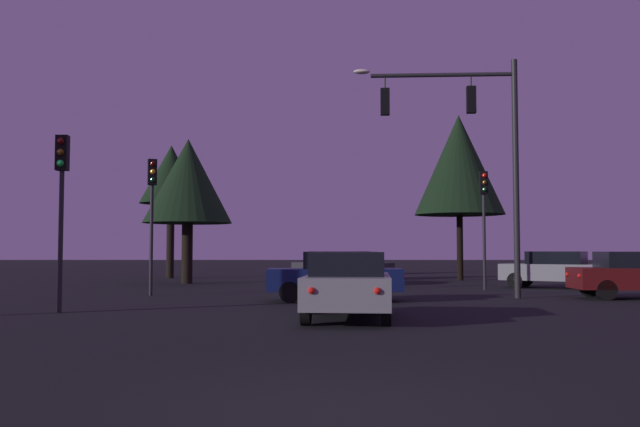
# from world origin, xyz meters

# --- Properties ---
(ground_plane) EXTENTS (168.00, 168.00, 0.00)m
(ground_plane) POSITION_xyz_m (0.00, 24.50, 0.00)
(ground_plane) COLOR black
(ground_plane) RESTS_ON ground
(traffic_signal_mast_arm) EXTENTS (5.44, 0.55, 7.90)m
(traffic_signal_mast_arm) POSITION_xyz_m (4.93, 15.83, 5.36)
(traffic_signal_mast_arm) COLOR #232326
(traffic_signal_mast_arm) RESTS_ON ground
(traffic_light_corner_left) EXTENTS (0.37, 0.39, 4.73)m
(traffic_light_corner_left) POSITION_xyz_m (-5.99, 16.95, 3.33)
(traffic_light_corner_left) COLOR #232326
(traffic_light_corner_left) RESTS_ON ground
(traffic_light_corner_right) EXTENTS (0.31, 0.35, 4.48)m
(traffic_light_corner_right) POSITION_xyz_m (-6.71, 10.58, 3.17)
(traffic_light_corner_right) COLOR #232326
(traffic_light_corner_right) RESTS_ON ground
(traffic_light_median) EXTENTS (0.31, 0.35, 4.68)m
(traffic_light_median) POSITION_xyz_m (6.31, 20.20, 3.30)
(traffic_light_median) COLOR #232326
(traffic_light_median) RESTS_ON ground
(car_nearside_lane) EXTENTS (2.16, 4.11, 1.52)m
(car_nearside_lane) POSITION_xyz_m (0.48, 8.83, 0.79)
(car_nearside_lane) COLOR gray
(car_nearside_lane) RESTS_ON ground
(car_crossing_left) EXTENTS (4.19, 1.78, 1.52)m
(car_crossing_left) POSITION_xyz_m (0.32, 14.47, 0.79)
(car_crossing_left) COLOR #0F1947
(car_crossing_left) RESTS_ON ground
(car_far_lane) EXTENTS (4.37, 3.64, 1.52)m
(car_far_lane) POSITION_xyz_m (9.52, 21.65, 0.79)
(car_far_lane) COLOR gray
(car_far_lane) RESTS_ON ground
(car_parked_lot) EXTENTS (4.79, 3.95, 1.52)m
(car_parked_lot) POSITION_xyz_m (0.84, 25.24, 0.80)
(car_parked_lot) COLOR #232328
(car_parked_lot) RESTS_ON ground
(tree_behind_sign) EXTENTS (4.76, 4.76, 8.80)m
(tree_behind_sign) POSITION_xyz_m (7.25, 29.44, 6.12)
(tree_behind_sign) COLOR black
(tree_behind_sign) RESTS_ON ground
(tree_left_far) EXTENTS (4.22, 4.22, 6.89)m
(tree_left_far) POSITION_xyz_m (-6.46, 25.69, 4.84)
(tree_left_far) COLOR black
(tree_left_far) RESTS_ON ground
(tree_center_horizon) EXTENTS (3.56, 3.56, 7.60)m
(tree_center_horizon) POSITION_xyz_m (-8.70, 32.23, 5.85)
(tree_center_horizon) COLOR black
(tree_center_horizon) RESTS_ON ground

